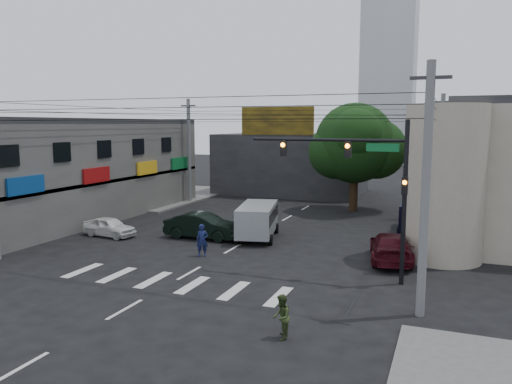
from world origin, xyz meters
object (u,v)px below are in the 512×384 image
Objects in this scene: traffic_gantry at (366,174)px; pedestrian_olive at (281,317)px; dark_sedan at (203,226)px; navy_van at (416,217)px; utility_pole_far_right at (440,157)px; utility_pole_near_right at (426,192)px; utility_pole_far_left at (189,151)px; white_compact at (109,227)px; maroon_sedan at (391,247)px; silver_minivan at (257,222)px; traffic_officer at (202,240)px; street_tree at (355,143)px.

traffic_gantry is 4.82× the size of pedestrian_olive.
dark_sedan is 0.93× the size of navy_van.
utility_pole_near_right is at bearing -90.00° from utility_pole_far_right.
utility_pole_far_left is at bearing 137.14° from traffic_gantry.
white_compact is 17.15m from maroon_sedan.
traffic_gantry reaches higher than dark_sedan.
maroon_sedan is at bearing -118.58° from silver_minivan.
pedestrian_olive is (-2.96, -18.70, -0.27)m from navy_van.
utility_pole_far_left is at bearing 180.00° from utility_pole_far_right.
utility_pole_near_right reaches higher than traffic_officer.
silver_minivan reaches higher than white_compact.
utility_pole_far_left is 2.48× the size of white_compact.
utility_pole_near_right is 16.06m from dark_sedan.
traffic_gantry is 4.17× the size of traffic_officer.
navy_van is (19.84, -5.58, -3.59)m from utility_pole_far_left.
utility_pole_far_right is 24.93m from pedestrian_olive.
maroon_sedan is at bearing 172.62° from navy_van.
utility_pole_near_right is 20.52m from white_compact.
utility_pole_far_left is at bearing 135.69° from utility_pole_near_right.
street_tree is 13.30m from silver_minivan.
utility_pole_near_right is (6.50, -21.50, -0.87)m from street_tree.
navy_van is at bearing -15.72° from utility_pole_far_left.
street_tree is at bearing 37.05° from navy_van.
utility_pole_near_right is at bearing -46.42° from traffic_officer.
navy_van is (17.86, 8.32, 0.40)m from white_compact.
utility_pole_near_right is 1.78× the size of silver_minivan.
pedestrian_olive is (-4.12, -24.28, -3.85)m from utility_pole_far_right.
traffic_officer is at bearing -99.18° from white_compact.
utility_pole_far_right is at bearing -47.56° from white_compact.
utility_pole_near_right is 20.50m from utility_pole_far_right.
utility_pole_far_right is at bearing 157.09° from pedestrian_olive.
utility_pole_far_right is 23.90m from white_compact.
dark_sedan is at bearing -14.47° from maroon_sedan.
dark_sedan is 1.29× the size of white_compact.
street_tree is 18.29m from traffic_officer.
traffic_gantry is 0.78× the size of utility_pole_near_right.
utility_pole_near_right reaches higher than silver_minivan.
navy_van is (9.01, 5.41, -0.03)m from silver_minivan.
traffic_officer is (-9.47, -2.75, 0.13)m from maroon_sedan.
maroon_sedan is (11.37, -1.00, -0.05)m from dark_sedan.
dark_sedan is (-6.75, -13.28, -4.69)m from street_tree.
utility_pole_near_right is at bearing -122.93° from dark_sedan.
pedestrian_olive is (7.23, -8.26, -0.12)m from traffic_officer.
maroon_sedan is at bearing 155.23° from pedestrian_olive.
traffic_gantry is at bearing 127.42° from utility_pole_near_right.
street_tree is 15.61m from dark_sedan.
utility_pole_far_right is 1.72× the size of maroon_sedan.
street_tree is 25.83m from pedestrian_olive.
navy_van reaches higher than traffic_officer.
utility_pole_far_left is at bearing -176.05° from street_tree.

